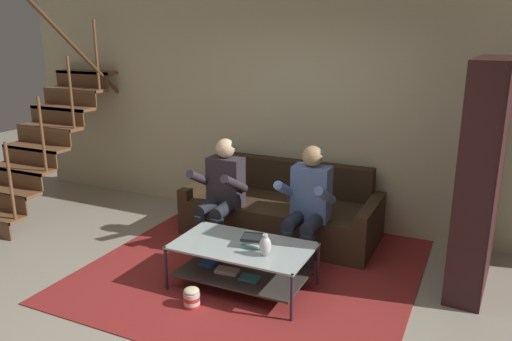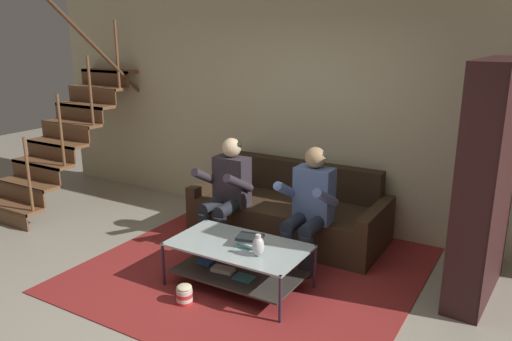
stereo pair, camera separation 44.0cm
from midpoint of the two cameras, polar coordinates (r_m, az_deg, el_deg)
name	(u,v)px [view 2 (the right image)]	position (r m, az deg, el deg)	size (l,w,h in m)	color
ground	(199,314)	(4.36, -3.51, -16.11)	(16.80, 16.80, 0.00)	#A69E8B
back_partition	(323,106)	(5.96, 9.76, 7.31)	(8.40, 0.12, 2.90)	beige
staircase_run	(78,112)	(7.18, -18.06, 6.32)	(0.94, 2.55, 3.11)	brown
couch	(290,213)	(5.77, 6.05, -4.92)	(2.18, 0.95, 0.81)	#3A2A1B
person_seated_left	(226,188)	(5.41, -1.08, -2.10)	(0.50, 0.58, 1.18)	#21232A
person_seated_right	(309,203)	(4.98, 8.65, -3.75)	(0.50, 0.58, 1.20)	#222935
coffee_table	(238,259)	(4.62, 0.66, -10.10)	(1.25, 0.70, 0.43)	#ACBDBB
area_rug	(261,262)	(5.19, 3.02, -10.47)	(3.10, 3.27, 0.01)	maroon
vase	(258,246)	(4.31, 3.22, -8.65)	(0.11, 0.11, 0.20)	silver
book_stack	(249,241)	(4.51, 2.07, -8.09)	(0.26, 0.22, 0.09)	teal
bookshelf	(491,199)	(4.85, 27.66, -2.93)	(0.38, 1.14, 2.08)	#361A1B
popcorn_tub	(184,294)	(4.46, -5.31, -13.98)	(0.14, 0.14, 0.18)	red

